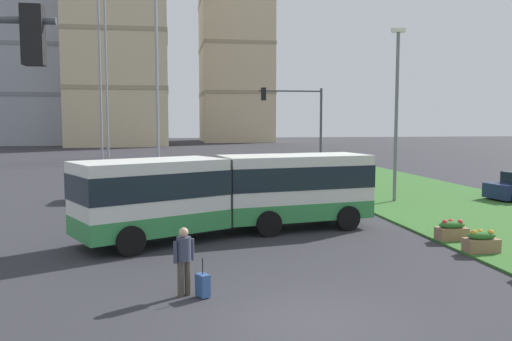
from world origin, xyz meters
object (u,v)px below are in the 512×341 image
object	(u,v)px
car_grey_wagon	(113,187)
apartment_tower_centre	(235,26)
flower_planter_1	(481,241)
traffic_light_far_right	(301,120)
apartment_tower_westcentre	(118,10)
pedestrian_crossing	(184,257)
rolling_suitcase	(203,285)
apartment_tower_west	(20,3)
flower_planter_2	(452,230)
streetlight_median	(397,108)
articulated_bus	(232,192)

from	to	relation	value
car_grey_wagon	apartment_tower_centre	bearing A→B (deg)	78.26
flower_planter_1	traffic_light_far_right	bearing A→B (deg)	95.65
flower_planter_1	car_grey_wagon	bearing A→B (deg)	132.76
traffic_light_far_right	apartment_tower_westcentre	size ratio (longest dim) A/B	0.13
flower_planter_1	apartment_tower_westcentre	xyz separation A→B (m)	(-18.66, 83.61, 23.85)
car_grey_wagon	pedestrian_crossing	bearing A→B (deg)	-78.57
rolling_suitcase	apartment_tower_west	world-z (taller)	apartment_tower_west
flower_planter_2	apartment_tower_centre	xyz separation A→B (m)	(4.57, 97.92, 24.59)
flower_planter_2	apartment_tower_west	xyz separation A→B (m)	(-37.15, 89.31, 26.16)
pedestrian_crossing	flower_planter_2	xyz separation A→B (m)	(9.79, 4.38, -0.58)
pedestrian_crossing	apartment_tower_west	distance (m)	100.90
streetlight_median	articulated_bus	bearing A→B (deg)	-145.95
flower_planter_1	apartment_tower_west	bearing A→B (deg)	112.18
rolling_suitcase	traffic_light_far_right	bearing A→B (deg)	69.00
rolling_suitcase	apartment_tower_westcentre	distance (m)	90.11
car_grey_wagon	rolling_suitcase	bearing A→B (deg)	-77.25
rolling_suitcase	flower_planter_1	xyz separation A→B (m)	(9.34, 2.75, 0.11)
flower_planter_2	pedestrian_crossing	bearing A→B (deg)	-155.92
car_grey_wagon	pedestrian_crossing	xyz separation A→B (m)	(3.40, -16.82, 0.25)
apartment_tower_west	apartment_tower_centre	distance (m)	42.63
apartment_tower_west	apartment_tower_centre	size ratio (longest dim) A/B	1.06
pedestrian_crossing	rolling_suitcase	xyz separation A→B (m)	(0.45, -0.20, -0.69)
pedestrian_crossing	car_grey_wagon	bearing A→B (deg)	101.43
flower_planter_1	apartment_tower_westcentre	world-z (taller)	apartment_tower_westcentre
pedestrian_crossing	rolling_suitcase	distance (m)	0.85
flower_planter_1	apartment_tower_westcentre	bearing A→B (deg)	102.58
rolling_suitcase	apartment_tower_west	bearing A→B (deg)	106.50
traffic_light_far_right	apartment_tower_centre	size ratio (longest dim) A/B	0.13
apartment_tower_west	car_grey_wagon	bearing A→B (deg)	-72.69
apartment_tower_westcentre	flower_planter_2	bearing A→B (deg)	-77.15
traffic_light_far_right	streetlight_median	world-z (taller)	streetlight_median
flower_planter_1	apartment_tower_centre	xyz separation A→B (m)	(4.57, 99.74, 24.59)
pedestrian_crossing	apartment_tower_centre	size ratio (longest dim) A/B	0.03
rolling_suitcase	traffic_light_far_right	distance (m)	21.72
streetlight_median	apartment_tower_centre	size ratio (longest dim) A/B	0.18
car_grey_wagon	streetlight_median	world-z (taller)	streetlight_median
apartment_tower_westcentre	rolling_suitcase	bearing A→B (deg)	-83.84
pedestrian_crossing	streetlight_median	size ratio (longest dim) A/B	0.19
flower_planter_1	rolling_suitcase	bearing A→B (deg)	-163.57
rolling_suitcase	flower_planter_2	size ratio (longest dim) A/B	0.88
apartment_tower_centre	apartment_tower_west	bearing A→B (deg)	-168.34
rolling_suitcase	streetlight_median	world-z (taller)	streetlight_median
flower_planter_1	pedestrian_crossing	bearing A→B (deg)	-165.38
flower_planter_1	apartment_tower_centre	bearing A→B (deg)	87.38
flower_planter_2	apartment_tower_westcentre	size ratio (longest dim) A/B	0.02
car_grey_wagon	apartment_tower_westcentre	xyz separation A→B (m)	(-5.47, 69.34, 23.53)
pedestrian_crossing	flower_planter_2	world-z (taller)	pedestrian_crossing
streetlight_median	apartment_tower_west	world-z (taller)	apartment_tower_west
articulated_bus	streetlight_median	xyz separation A→B (m)	(9.64, 6.52, 3.41)
traffic_light_far_right	rolling_suitcase	bearing A→B (deg)	-111.00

